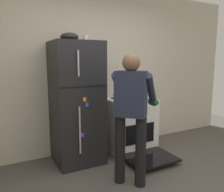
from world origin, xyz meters
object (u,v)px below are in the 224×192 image
Objects in this scene: coffee_mug at (86,39)px; mixing_bowl at (69,37)px; person_cook at (131,108)px; stove_range at (130,125)px; pepper_mill at (138,91)px; red_pot at (123,96)px; refrigerator at (77,103)px.

mixing_bowl is (-0.26, -0.05, 0.01)m from coffee_mug.
stove_range is at bearing 58.61° from person_cook.
pepper_mill is at bearing 8.19° from coffee_mug.
coffee_mug is at bearing 101.54° from person_cook.
stove_range is 3.55× the size of red_pot.
coffee_mug is at bearing 170.25° from red_pot.
mixing_bowl is at bearing -171.28° from pepper_mill.
coffee_mug is (-0.58, 0.10, 0.89)m from red_pot.
refrigerator is at bearing -164.60° from coffee_mug.
refrigerator reaches higher than pepper_mill.
stove_range is at bearing 11.40° from red_pot.
stove_range is at bearing -1.01° from mixing_bowl.
red_pot is at bearing -9.75° from coffee_mug.
refrigerator is 6.97× the size of mixing_bowl.
refrigerator is 1.48× the size of stove_range.
pepper_mill is at bearing 35.97° from stove_range.
mixing_bowl is at bearing 178.99° from stove_range.
pepper_mill is (0.46, 0.25, 0.03)m from red_pot.
coffee_mug reaches higher than stove_range.
mixing_bowl is at bearing -169.22° from coffee_mug.
pepper_mill is (1.04, 0.15, -0.86)m from coffee_mug.
person_cook is (-0.55, -0.89, 0.52)m from stove_range.
refrigerator reaches higher than stove_range.
refrigerator is at bearing 178.92° from stove_range.
mixing_bowl is (-0.84, 0.05, 0.90)m from red_pot.
pepper_mill is (0.85, 1.11, 0.01)m from person_cook.
person_cook is (0.38, -0.91, 0.07)m from refrigerator.
person_cook reaches higher than red_pot.
pepper_mill reaches higher than red_pot.
refrigerator is at bearing -170.71° from pepper_mill.
pepper_mill reaches higher than stove_range.
stove_range is 7.61× the size of pepper_mill.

